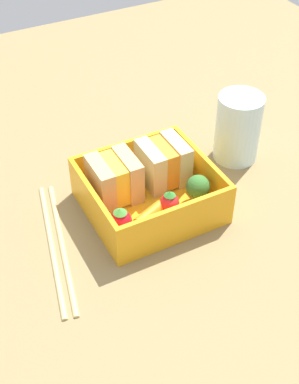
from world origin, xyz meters
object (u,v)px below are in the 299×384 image
Objects in this scene: strawberry_left at (170,202)px; chopstick_pair at (57,244)px; sandwich_center_left at (163,163)px; carrot_stick_far_left at (150,215)px; drinking_glass at (238,128)px; strawberry_far_left at (121,221)px; broccoli_floret at (198,188)px; sandwich_left at (114,179)px.

strawberry_left is 0.14× the size of chopstick_pair.
sandwich_center_left is 8.14cm from carrot_stick_far_left.
drinking_glass is (14.74, 6.77, 2.42)cm from strawberry_left.
drinking_glass is at bearing 5.16° from sandwich_center_left.
strawberry_far_left is 0.77× the size of carrot_stick_far_left.
strawberry_far_left is 7.00cm from strawberry_left.
sandwich_center_left is 12.71cm from drinking_glass.
drinking_glass is (29.39, 4.96, 4.62)cm from chopstick_pair.
drinking_glass is at bearing 21.76° from carrot_stick_far_left.
strawberry_left is 4.08cm from broccoli_floret.
carrot_stick_far_left is 1.10× the size of broccoli_floret.
drinking_glass reaches higher than strawberry_far_left.
sandwich_center_left is 10.97cm from strawberry_far_left.
sandwich_center_left is at bearing 0.00° from sandwich_left.
broccoli_floret is at bearing -146.92° from drinking_glass.
sandwich_left is 1.00× the size of sandwich_center_left.
sandwich_left is 10.73cm from broccoli_floret.
sandwich_center_left is 1.70× the size of strawberry_far_left.
broccoli_floret is 12.95cm from drinking_glass.
strawberry_far_left is 22.97cm from drinking_glass.
sandwich_center_left is 1.91× the size of strawberry_left.
drinking_glass is at bearing 24.68° from strawberry_left.
chopstick_pair is (-9.65, -3.82, -3.77)cm from sandwich_left.
strawberry_far_left is 0.85× the size of broccoli_floret.
sandwich_center_left is 0.59× the size of drinking_glass.
strawberry_left is at bearing -110.46° from sandwich_center_left.
carrot_stick_far_left is at bearing -174.05° from strawberry_left.
sandwich_left is 0.59× the size of drinking_glass.
strawberry_left is (-2.10, -5.63, -1.56)cm from sandwich_center_left.
carrot_stick_far_left is 11.93cm from chopstick_pair.
drinking_glass reaches higher than chopstick_pair.
carrot_stick_far_left is at bearing -130.74° from sandwich_center_left.
drinking_glass reaches higher than broccoli_floret.
sandwich_left is at bearing 131.60° from strawberry_left.
strawberry_left is at bearing -48.40° from sandwich_left.
sandwich_left reaches higher than carrot_stick_far_left.
sandwich_left reaches higher than strawberry_left.
carrot_stick_far_left is 7.15cm from broccoli_floret.
chopstick_pair is (-11.63, 2.13, -1.62)cm from carrot_stick_far_left.
chopstick_pair is at bearing 172.95° from strawberry_left.
strawberry_left reaches higher than chopstick_pair.
strawberry_left is 0.31× the size of drinking_glass.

